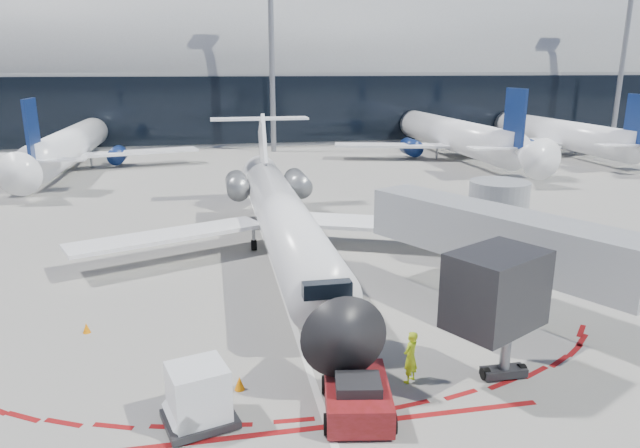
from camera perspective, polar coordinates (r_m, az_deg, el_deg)
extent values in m
plane|color=slate|center=(28.73, -3.86, -6.52)|extent=(260.00, 260.00, 0.00)
cube|color=silver|center=(30.58, -4.33, -5.13)|extent=(0.25, 40.00, 0.01)
cube|color=maroon|center=(18.68, 0.82, -19.60)|extent=(14.00, 0.25, 0.01)
cube|color=gray|center=(91.70, -9.10, 11.68)|extent=(150.00, 24.00, 10.00)
cylinder|color=gray|center=(91.53, -9.23, 14.80)|extent=(150.00, 24.00, 24.00)
cube|color=black|center=(79.69, -8.77, 11.15)|extent=(150.00, 0.20, 9.00)
cube|color=gray|center=(26.09, 17.32, -1.14)|extent=(8.22, 12.61, 2.30)
cube|color=black|center=(19.92, 17.20, -6.26)|extent=(3.86, 3.44, 2.60)
cylinder|color=gray|center=(21.57, 18.10, -11.61)|extent=(0.36, 0.36, 2.40)
cube|color=black|center=(22.02, 17.89, -13.89)|extent=(1.60, 0.60, 0.30)
cylinder|color=gray|center=(32.68, 17.23, -0.03)|extent=(3.20, 3.20, 4.80)
cylinder|color=black|center=(33.29, 16.94, -3.60)|extent=(4.00, 4.00, 0.50)
cylinder|color=gray|center=(74.93, -4.86, 16.75)|extent=(0.70, 0.70, 25.00)
cylinder|color=gray|center=(94.49, 28.09, 14.78)|extent=(0.70, 0.70, 25.00)
cylinder|color=white|center=(31.75, -3.55, 0.31)|extent=(2.82, 22.98, 2.82)
cone|color=black|center=(19.70, 1.41, -9.40)|extent=(2.82, 2.93, 2.82)
cone|color=white|center=(44.73, -5.79, 4.71)|extent=(2.82, 3.76, 2.82)
cube|color=black|center=(20.98, 0.45, -6.09)|extent=(1.78, 1.46, 0.57)
cube|color=white|center=(33.38, -14.97, -1.12)|extent=(11.19, 6.63, 0.32)
cube|color=white|center=(34.85, 6.75, 0.00)|extent=(11.19, 6.63, 0.32)
cube|color=white|center=(43.30, -5.75, 7.72)|extent=(0.26, 4.90, 4.99)
cube|color=white|center=(45.26, -6.07, 10.44)|extent=(7.52, 1.67, 0.17)
cylinder|color=slate|center=(40.44, -8.27, 3.86)|extent=(1.57, 3.55, 1.57)
cylinder|color=slate|center=(40.85, -2.25, 4.12)|extent=(1.57, 3.55, 1.57)
cylinder|color=black|center=(23.59, -0.38, -10.82)|extent=(0.23, 0.59, 0.59)
cylinder|color=black|center=(34.70, -6.62, -2.09)|extent=(0.31, 0.67, 0.67)
cylinder|color=black|center=(35.04, -1.51, -1.82)|extent=(0.31, 0.67, 0.67)
cylinder|color=gray|center=(23.47, -0.38, -10.20)|extent=(0.19, 0.19, 1.15)
cube|color=#5C110D|center=(19.07, 3.72, -16.83)|extent=(2.53, 3.53, 0.91)
cube|color=black|center=(18.50, 3.84, -15.74)|extent=(1.60, 1.43, 0.35)
cylinder|color=gray|center=(21.08, 3.19, -14.07)|extent=(0.54, 2.61, 0.10)
cylinder|color=black|center=(18.22, 0.83, -19.38)|extent=(0.39, 0.68, 0.65)
cylinder|color=black|center=(18.39, 7.18, -19.17)|extent=(0.39, 0.68, 0.65)
cylinder|color=black|center=(20.09, 0.60, -15.76)|extent=(0.39, 0.68, 0.65)
cylinder|color=black|center=(20.23, 6.25, -15.61)|extent=(0.39, 0.68, 0.65)
imported|color=#D6FF1A|center=(20.66, 9.03, -13.00)|extent=(0.83, 0.80, 1.91)
cube|color=black|center=(19.06, -11.92, -18.51)|extent=(2.53, 2.31, 0.23)
cube|color=white|center=(18.55, -12.09, -16.07)|extent=(2.06, 1.99, 1.69)
cylinder|color=black|center=(18.40, -14.00, -20.34)|extent=(0.16, 0.23, 0.21)
cylinder|color=black|center=(18.74, -8.68, -19.30)|extent=(0.16, 0.23, 0.21)
cylinder|color=black|center=(19.52, -14.98, -18.12)|extent=(0.16, 0.23, 0.21)
cylinder|color=black|center=(19.84, -9.99, -17.20)|extent=(0.16, 0.23, 0.21)
cone|color=orange|center=(26.05, -22.32, -9.59)|extent=(0.32, 0.32, 0.44)
cone|color=orange|center=(20.50, -8.05, -15.48)|extent=(0.35, 0.35, 0.49)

